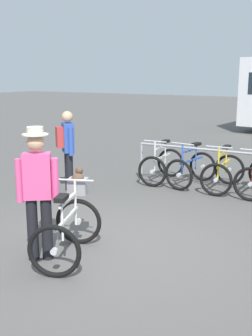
% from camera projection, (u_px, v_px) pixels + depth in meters
% --- Properties ---
extents(ground_plane, '(80.00, 80.00, 0.00)m').
position_uv_depth(ground_plane, '(119.00, 244.00, 5.87)').
color(ground_plane, '#514F4C').
extents(bike_rack_rail, '(3.91, 0.10, 0.88)m').
position_uv_depth(bike_rack_rail, '(226.00, 160.00, 8.28)').
color(bike_rack_rail, '#99999E').
rests_on(bike_rack_rail, ground).
extents(racked_bike_white, '(0.72, 1.14, 0.97)m').
position_uv_depth(racked_bike_white, '(162.00, 165.00, 9.25)').
color(racked_bike_white, black).
rests_on(racked_bike_white, ground).
extents(racked_bike_blue, '(0.79, 1.17, 0.97)m').
position_uv_depth(racked_bike_blue, '(191.00, 169.00, 8.90)').
color(racked_bike_blue, black).
rests_on(racked_bike_blue, ground).
extents(racked_bike_yellow, '(0.72, 1.13, 0.97)m').
position_uv_depth(racked_bike_yellow, '(223.00, 173.00, 8.55)').
color(racked_bike_yellow, black).
rests_on(racked_bike_yellow, ground).
extents(featured_bicycle, '(1.01, 1.26, 1.09)m').
position_uv_depth(featured_bicycle, '(70.00, 220.00, 5.42)').
color(featured_bicycle, black).
rests_on(featured_bicycle, ground).
extents(person_with_featured_bike, '(0.44, 0.38, 1.72)m').
position_uv_depth(person_with_featured_bike, '(38.00, 189.00, 5.20)').
color(person_with_featured_bike, black).
rests_on(person_with_featured_bike, ground).
extents(pedestrian_with_backpack, '(0.47, 0.46, 1.64)m').
position_uv_depth(pedestrian_with_backpack, '(67.00, 146.00, 8.32)').
color(pedestrian_with_backpack, black).
rests_on(pedestrian_with_backpack, ground).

